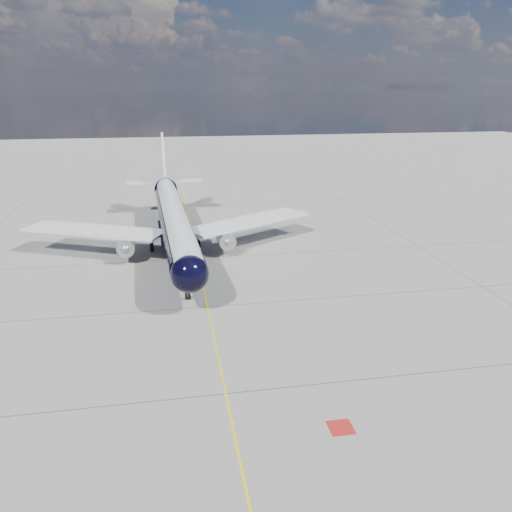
% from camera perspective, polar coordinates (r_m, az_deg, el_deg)
% --- Properties ---
extents(ground, '(320.00, 320.00, 0.00)m').
position_cam_1_polar(ground, '(68.56, -7.01, 1.07)').
color(ground, gray).
rests_on(ground, ground).
extents(taxiway_centerline, '(0.16, 160.00, 0.01)m').
position_cam_1_polar(taxiway_centerline, '(63.81, -6.73, -0.27)').
color(taxiway_centerline, yellow).
rests_on(taxiway_centerline, ground).
extents(red_marking, '(1.60, 1.60, 0.01)m').
position_cam_1_polar(red_marking, '(34.18, 9.66, -18.76)').
color(red_marking, maroon).
rests_on(red_marking, ground).
extents(main_airliner, '(38.87, 47.34, 13.68)m').
position_cam_1_polar(main_airliner, '(66.83, -9.38, 4.28)').
color(main_airliner, black).
rests_on(main_airliner, ground).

